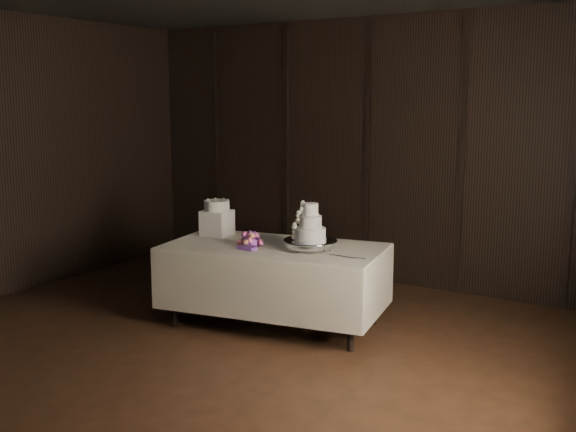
{
  "coord_description": "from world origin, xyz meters",
  "views": [
    {
      "loc": [
        3.33,
        -3.51,
        2.08
      ],
      "look_at": [
        0.15,
        1.53,
        1.05
      ],
      "focal_mm": 42.0,
      "sensor_mm": 36.0,
      "label": 1
    }
  ],
  "objects_px": {
    "wedding_cake": "(307,226)",
    "small_cake": "(217,205)",
    "bouquet": "(250,240)",
    "display_table": "(274,282)",
    "box_pedestal": "(217,223)",
    "cake_stand": "(310,245)"
  },
  "relations": [
    {
      "from": "bouquet",
      "to": "cake_stand",
      "type": "bearing_deg",
      "value": 18.05
    },
    {
      "from": "cake_stand",
      "to": "box_pedestal",
      "type": "height_order",
      "value": "box_pedestal"
    },
    {
      "from": "small_cake",
      "to": "box_pedestal",
      "type": "bearing_deg",
      "value": 0.0
    },
    {
      "from": "cake_stand",
      "to": "display_table",
      "type": "bearing_deg",
      "value": -176.5
    },
    {
      "from": "wedding_cake",
      "to": "box_pedestal",
      "type": "distance_m",
      "value": 1.09
    },
    {
      "from": "display_table",
      "to": "cake_stand",
      "type": "height_order",
      "value": "cake_stand"
    },
    {
      "from": "display_table",
      "to": "bouquet",
      "type": "height_order",
      "value": "bouquet"
    },
    {
      "from": "display_table",
      "to": "box_pedestal",
      "type": "relative_size",
      "value": 8.25
    },
    {
      "from": "wedding_cake",
      "to": "display_table",
      "type": "bearing_deg",
      "value": 162.69
    },
    {
      "from": "display_table",
      "to": "wedding_cake",
      "type": "bearing_deg",
      "value": -8.93
    },
    {
      "from": "box_pedestal",
      "to": "small_cake",
      "type": "distance_m",
      "value": 0.17
    },
    {
      "from": "bouquet",
      "to": "display_table",
      "type": "bearing_deg",
      "value": 42.94
    },
    {
      "from": "box_pedestal",
      "to": "bouquet",
      "type": "bearing_deg",
      "value": -23.06
    },
    {
      "from": "small_cake",
      "to": "wedding_cake",
      "type": "bearing_deg",
      "value": -4.46
    },
    {
      "from": "display_table",
      "to": "wedding_cake",
      "type": "xyz_separation_m",
      "value": [
        0.35,
        0.01,
        0.56
      ]
    },
    {
      "from": "cake_stand",
      "to": "wedding_cake",
      "type": "xyz_separation_m",
      "value": [
        -0.02,
        -0.01,
        0.18
      ]
    },
    {
      "from": "display_table",
      "to": "bouquet",
      "type": "distance_m",
      "value": 0.46
    },
    {
      "from": "cake_stand",
      "to": "box_pedestal",
      "type": "distance_m",
      "value": 1.11
    },
    {
      "from": "wedding_cake",
      "to": "box_pedestal",
      "type": "height_order",
      "value": "wedding_cake"
    },
    {
      "from": "wedding_cake",
      "to": "small_cake",
      "type": "height_order",
      "value": "wedding_cake"
    },
    {
      "from": "wedding_cake",
      "to": "bouquet",
      "type": "distance_m",
      "value": 0.56
    },
    {
      "from": "box_pedestal",
      "to": "small_cake",
      "type": "relative_size",
      "value": 1.05
    }
  ]
}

